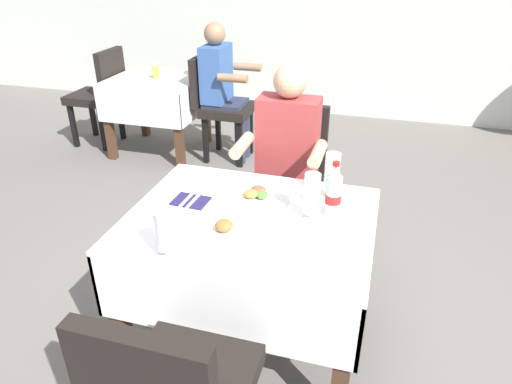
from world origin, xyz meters
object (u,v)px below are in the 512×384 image
object	(u,v)px
main_dining_table	(250,247)
background_table_tumbler	(156,73)
beer_glass_middle	(164,234)
plate_far_diner	(260,197)
background_patron	(223,86)
beer_glass_left	(332,175)
background_chair_right	(218,102)
cola_bottle_primary	(334,192)
chair_far_diner_seat	(289,175)
seated_diner_far	(285,159)
napkin_cutlery_set	(191,201)
beer_glass_right	(312,196)
background_dining_table	(157,98)
plate_near_camera	(225,228)
background_chair_left	(100,92)

from	to	relation	value
main_dining_table	background_table_tumbler	bearing A→B (deg)	126.11
main_dining_table	beer_glass_middle	size ratio (longest dim) A/B	5.53
plate_far_diner	background_patron	xyz separation A→B (m)	(-0.92, 2.00, -0.04)
beer_glass_left	background_chair_right	distance (m)	2.30
main_dining_table	cola_bottle_primary	size ratio (longest dim) A/B	4.16
main_dining_table	chair_far_diner_seat	size ratio (longest dim) A/B	1.16
background_patron	background_table_tumbler	world-z (taller)	background_patron
beer_glass_middle	background_table_tumbler	bearing A→B (deg)	117.85
beer_glass_middle	seated_diner_far	bearing A→B (deg)	78.01
plate_far_diner	napkin_cutlery_set	world-z (taller)	plate_far_diner
background_patron	beer_glass_right	bearing A→B (deg)	-60.59
beer_glass_middle	napkin_cutlery_set	world-z (taller)	beer_glass_middle
main_dining_table	background_dining_table	distance (m)	2.70
beer_glass_middle	background_dining_table	world-z (taller)	beer_glass_middle
seated_diner_far	plate_far_diner	xyz separation A→B (m)	(0.00, -0.56, 0.04)
chair_far_diner_seat	background_table_tumbler	bearing A→B (deg)	140.04
main_dining_table	plate_near_camera	distance (m)	0.25
plate_near_camera	background_patron	distance (m)	2.48
beer_glass_right	seated_diner_far	bearing A→B (deg)	112.06
background_table_tumbler	background_chair_left	bearing A→B (deg)	178.78
plate_near_camera	background_chair_left	xyz separation A→B (m)	(-2.16, 2.33, -0.20)
background_dining_table	plate_near_camera	bearing A→B (deg)	-56.71
background_chair_right	background_table_tumbler	size ratio (longest dim) A/B	8.82
beer_glass_right	background_patron	size ratio (longest dim) A/B	0.18
beer_glass_left	background_dining_table	distance (m)	2.71
main_dining_table	napkin_cutlery_set	distance (m)	0.37
seated_diner_far	background_chair_right	distance (m)	1.75
background_chair_right	background_patron	world-z (taller)	background_patron
beer_glass_left	background_table_tumbler	world-z (taller)	beer_glass_left
plate_near_camera	beer_glass_left	distance (m)	0.61
seated_diner_far	background_chair_left	xyz separation A→B (m)	(-2.23, 1.45, -0.16)
background_chair_left	seated_diner_far	bearing A→B (deg)	-33.01
plate_near_camera	napkin_cutlery_set	world-z (taller)	plate_near_camera
napkin_cutlery_set	background_patron	xyz separation A→B (m)	(-0.60, 2.12, -0.03)
background_patron	plate_near_camera	bearing A→B (deg)	-69.92
cola_bottle_primary	background_dining_table	bearing A→B (deg)	133.61
beer_glass_left	napkin_cutlery_set	world-z (taller)	beer_glass_left
chair_far_diner_seat	background_dining_table	world-z (taller)	chair_far_diner_seat
beer_glass_left	background_dining_table	size ratio (longest dim) A/B	0.27
background_chair_left	background_patron	size ratio (longest dim) A/B	0.77
beer_glass_left	background_chair_left	size ratio (longest dim) A/B	0.24
beer_glass_right	background_chair_left	xyz separation A→B (m)	(-2.49, 2.11, -0.29)
plate_near_camera	beer_glass_left	world-z (taller)	beer_glass_left
cola_bottle_primary	background_chair_left	distance (m)	3.32
beer_glass_middle	beer_glass_left	bearing A→B (deg)	50.35
chair_far_diner_seat	seated_diner_far	size ratio (longest dim) A/B	0.77
plate_far_diner	cola_bottle_primary	distance (m)	0.38
background_chair_right	seated_diner_far	bearing A→B (deg)	-56.18
chair_far_diner_seat	beer_glass_left	size ratio (longest dim) A/B	4.20
beer_glass_right	background_dining_table	bearing A→B (deg)	131.50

